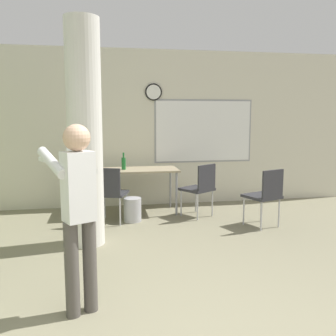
{
  "coord_description": "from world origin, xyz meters",
  "views": [
    {
      "loc": [
        -0.75,
        -1.74,
        1.64
      ],
      "look_at": [
        0.03,
        2.62,
        1.01
      ],
      "focal_mm": 40.0,
      "sensor_mm": 36.0,
      "label": 1
    }
  ],
  "objects_px": {
    "folding_table": "(131,172)",
    "chair_table_left": "(110,190)",
    "person_playing_front": "(78,204)",
    "bottle_on_table": "(124,163)",
    "chair_table_right": "(200,186)",
    "chair_mid_room": "(265,193)"
  },
  "relations": [
    {
      "from": "folding_table",
      "to": "chair_table_left",
      "type": "height_order",
      "value": "chair_table_left"
    },
    {
      "from": "folding_table",
      "to": "person_playing_front",
      "type": "distance_m",
      "value": 3.24
    },
    {
      "from": "folding_table",
      "to": "chair_table_left",
      "type": "xyz_separation_m",
      "value": [
        -0.36,
        -0.56,
        -0.18
      ]
    },
    {
      "from": "folding_table",
      "to": "bottle_on_table",
      "type": "distance_m",
      "value": 0.2
    },
    {
      "from": "chair_table_right",
      "to": "person_playing_front",
      "type": "xyz_separation_m",
      "value": [
        -1.75,
        -2.7,
        0.41
      ]
    },
    {
      "from": "chair_mid_room",
      "to": "person_playing_front",
      "type": "distance_m",
      "value": 3.26
    },
    {
      "from": "bottle_on_table",
      "to": "chair_mid_room",
      "type": "xyz_separation_m",
      "value": [
        1.99,
        -1.14,
        -0.35
      ]
    },
    {
      "from": "chair_table_left",
      "to": "person_playing_front",
      "type": "relative_size",
      "value": 0.55
    },
    {
      "from": "person_playing_front",
      "to": "folding_table",
      "type": "bearing_deg",
      "value": 77.88
    },
    {
      "from": "bottle_on_table",
      "to": "chair_table_right",
      "type": "distance_m",
      "value": 1.32
    },
    {
      "from": "chair_mid_room",
      "to": "person_playing_front",
      "type": "relative_size",
      "value": 0.55
    },
    {
      "from": "chair_table_right",
      "to": "bottle_on_table",
      "type": "bearing_deg",
      "value": 160.29
    },
    {
      "from": "chair_table_left",
      "to": "person_playing_front",
      "type": "height_order",
      "value": "person_playing_front"
    },
    {
      "from": "folding_table",
      "to": "chair_table_right",
      "type": "xyz_separation_m",
      "value": [
        1.08,
        -0.45,
        -0.18
      ]
    },
    {
      "from": "chair_mid_room",
      "to": "chair_table_left",
      "type": "bearing_deg",
      "value": 164.94
    },
    {
      "from": "chair_table_left",
      "to": "chair_mid_room",
      "type": "bearing_deg",
      "value": -15.06
    },
    {
      "from": "chair_table_right",
      "to": "person_playing_front",
      "type": "height_order",
      "value": "person_playing_front"
    },
    {
      "from": "person_playing_front",
      "to": "chair_mid_room",
      "type": "bearing_deg",
      "value": 38.04
    },
    {
      "from": "folding_table",
      "to": "person_playing_front",
      "type": "height_order",
      "value": "person_playing_front"
    },
    {
      "from": "chair_mid_room",
      "to": "person_playing_front",
      "type": "bearing_deg",
      "value": -141.96
    },
    {
      "from": "chair_mid_room",
      "to": "chair_table_left",
      "type": "xyz_separation_m",
      "value": [
        -2.23,
        0.6,
        0.0
      ]
    },
    {
      "from": "chair_table_left",
      "to": "bottle_on_table",
      "type": "bearing_deg",
      "value": 65.92
    }
  ]
}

